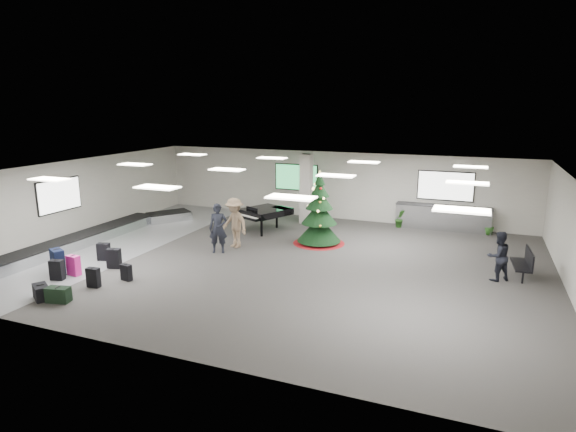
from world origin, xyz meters
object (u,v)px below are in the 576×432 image
at_px(service_counter, 443,217).
at_px(pink_suitcase, 74,265).
at_px(traveler_bench, 498,256).
at_px(potted_plant_right, 489,225).
at_px(traveler_a, 218,228).
at_px(christmas_tree, 319,219).
at_px(traveler_b, 235,223).
at_px(baggage_carousel, 102,234).
at_px(grand_piano, 264,212).
at_px(bench, 525,262).
at_px(potted_plant_left, 400,219).

relative_size(service_counter, pink_suitcase, 5.98).
height_order(traveler_bench, potted_plant_right, traveler_bench).
height_order(service_counter, traveler_a, traveler_a).
bearing_deg(potted_plant_right, christmas_tree, -148.14).
bearing_deg(christmas_tree, traveler_b, -149.29).
relative_size(traveler_bench, potted_plant_right, 1.95).
bearing_deg(baggage_carousel, grand_piano, 32.87).
distance_m(pink_suitcase, bench, 14.42).
height_order(christmas_tree, traveler_bench, christmas_tree).
xyz_separation_m(potted_plant_left, potted_plant_right, (3.68, 0.15, 0.01)).
relative_size(baggage_carousel, christmas_tree, 3.31).
distance_m(traveler_a, traveler_bench, 9.58).
distance_m(pink_suitcase, grand_piano, 8.11).
distance_m(traveler_b, potted_plant_left, 7.71).
xyz_separation_m(pink_suitcase, traveler_bench, (12.67, 4.55, 0.46)).
bearing_deg(baggage_carousel, traveler_a, 1.65).
distance_m(traveler_bench, potted_plant_left, 6.84).
bearing_deg(traveler_a, service_counter, 17.84).
distance_m(service_counter, traveler_bench, 6.27).
height_order(baggage_carousel, pink_suitcase, pink_suitcase).
relative_size(service_counter, traveler_a, 2.19).
xyz_separation_m(grand_piano, traveler_bench, (9.30, -2.81, -0.03)).
relative_size(baggage_carousel, bench, 6.51).
relative_size(bench, traveler_a, 0.81).
relative_size(christmas_tree, bench, 1.97).
height_order(service_counter, grand_piano, grand_piano).
bearing_deg(baggage_carousel, traveler_b, 10.09).
bearing_deg(christmas_tree, traveler_bench, -16.14).
xyz_separation_m(traveler_b, potted_plant_right, (9.11, 5.59, -0.56)).
bearing_deg(baggage_carousel, bench, 5.09).
height_order(grand_piano, traveler_b, traveler_b).
distance_m(service_counter, pink_suitcase, 14.89).
bearing_deg(christmas_tree, potted_plant_left, 55.40).
relative_size(grand_piano, traveler_b, 1.28).
relative_size(pink_suitcase, traveler_bench, 0.43).
height_order(traveler_a, traveler_bench, traveler_a).
xyz_separation_m(christmas_tree, potted_plant_left, (2.59, 3.75, -0.60)).
height_order(bench, traveler_a, traveler_a).
bearing_deg(baggage_carousel, pink_suitcase, -58.93).
distance_m(service_counter, traveler_b, 9.24).
distance_m(pink_suitcase, potted_plant_left, 13.44).
distance_m(grand_piano, traveler_b, 2.64).
distance_m(grand_piano, potted_plant_left, 6.12).
height_order(pink_suitcase, traveler_a, traveler_a).
bearing_deg(traveler_bench, potted_plant_left, -91.04).
height_order(baggage_carousel, service_counter, service_counter).
relative_size(christmas_tree, traveler_b, 1.52).
distance_m(pink_suitcase, christmas_tree, 8.95).
bearing_deg(bench, grand_piano, 163.69).
bearing_deg(bench, traveler_a, -177.01).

